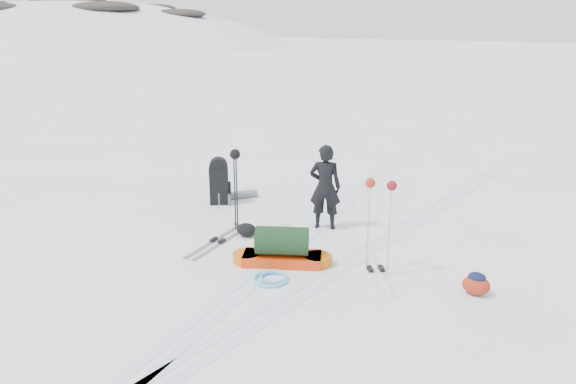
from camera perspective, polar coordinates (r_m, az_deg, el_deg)
name	(u,v)px	position (r m, az deg, el deg)	size (l,w,h in m)	color
ground	(292,247)	(9.67, 0.43, -5.65)	(200.00, 200.00, 0.00)	white
ski_tracks	(346,237)	(10.15, 5.88, -4.59)	(3.38, 17.97, 0.01)	silver
skier	(325,187)	(10.33, 3.79, 0.52)	(0.58, 0.38, 1.59)	black
pulk_sled	(282,250)	(8.98, -0.60, -5.88)	(1.65, 1.08, 0.61)	red
expedition_rucksack	(222,182)	(11.92, -6.70, 1.02)	(0.73, 1.08, 1.00)	black
ski_poles_black	(235,164)	(10.10, -5.39, 2.82)	(0.21, 0.19, 1.54)	black
ski_poles_silver	(380,195)	(8.42, 9.37, -0.33)	(0.48, 0.17, 1.50)	#B5B6BC
touring_skis_grey	(218,241)	(9.96, -7.15, -5.01)	(0.33, 1.70, 0.06)	#919399
touring_skis_white	(376,270)	(8.91, 8.89, -7.85)	(1.24, 1.64, 0.07)	silver
rope_coil	(271,278)	(8.51, -1.70, -8.76)	(0.56, 0.56, 0.07)	#5EC1E6
small_daypack	(476,284)	(8.48, 18.58, -8.83)	(0.40, 0.31, 0.34)	maroon
thermos_pair	(224,199)	(11.85, -6.52, -0.70)	(0.30, 0.18, 0.29)	#54565C
stuff_sack	(247,230)	(10.15, -4.22, -3.85)	(0.41, 0.33, 0.24)	black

